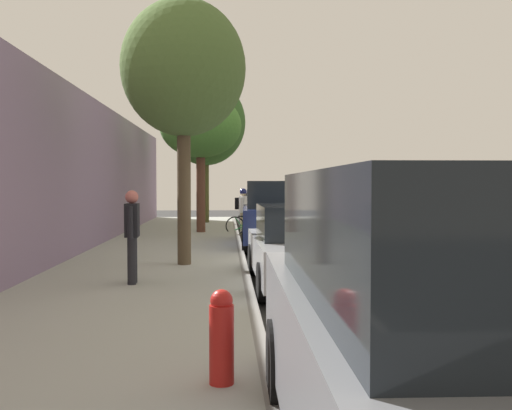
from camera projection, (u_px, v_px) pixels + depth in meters
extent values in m
plane|color=#2F2F2F|center=(325.00, 270.00, 12.72)|extent=(57.24, 57.24, 0.00)
cube|color=#A5A89F|center=(149.00, 268.00, 12.51)|extent=(3.98, 35.78, 0.15)
cube|color=gray|center=(244.00, 267.00, 12.62)|extent=(0.16, 35.78, 0.15)
cube|color=white|center=(320.00, 221.00, 29.61)|extent=(0.14, 2.20, 0.01)
cube|color=white|center=(336.00, 227.00, 25.42)|extent=(0.14, 2.20, 0.01)
cube|color=white|center=(358.00, 235.00, 21.23)|extent=(0.14, 2.20, 0.01)
cube|color=white|center=(390.00, 248.00, 17.04)|extent=(0.14, 2.20, 0.01)
cube|color=white|center=(444.00, 269.00, 12.85)|extent=(0.14, 2.20, 0.01)
cube|color=white|center=(310.00, 270.00, 12.70)|extent=(0.12, 35.78, 0.01)
cube|color=gray|center=(44.00, 173.00, 12.31)|extent=(0.50, 35.78, 4.30)
cube|color=tan|center=(262.00, 214.00, 25.13)|extent=(1.99, 4.49, 0.64)
cube|color=black|center=(262.00, 200.00, 25.10)|extent=(1.66, 2.18, 0.60)
cylinder|color=black|center=(242.00, 222.00, 23.77)|extent=(0.25, 0.67, 0.66)
cylinder|color=black|center=(281.00, 222.00, 23.77)|extent=(0.25, 0.67, 0.66)
cylinder|color=black|center=(244.00, 218.00, 26.50)|extent=(0.25, 0.67, 0.66)
cylinder|color=black|center=(279.00, 218.00, 26.50)|extent=(0.25, 0.67, 0.66)
cube|color=navy|center=(275.00, 222.00, 16.88)|extent=(2.06, 4.76, 0.90)
cube|color=black|center=(275.00, 194.00, 16.85)|extent=(1.78, 3.16, 0.76)
cylinder|color=black|center=(246.00, 241.00, 15.42)|extent=(0.25, 0.77, 0.76)
cylinder|color=black|center=(310.00, 240.00, 15.45)|extent=(0.25, 0.77, 0.76)
cylinder|color=black|center=(246.00, 231.00, 18.33)|extent=(0.25, 0.77, 0.76)
cylinder|color=black|center=(300.00, 231.00, 18.36)|extent=(0.25, 0.77, 0.76)
cube|color=#B7BABF|center=(302.00, 255.00, 10.54)|extent=(1.81, 4.42, 0.64)
cube|color=black|center=(302.00, 221.00, 10.52)|extent=(1.57, 2.12, 0.60)
cylinder|color=black|center=(264.00, 283.00, 9.14)|extent=(0.23, 0.66, 0.66)
cylinder|color=black|center=(364.00, 282.00, 9.25)|extent=(0.23, 0.66, 0.66)
cylinder|color=black|center=(254.00, 260.00, 11.86)|extent=(0.23, 0.66, 0.66)
cylinder|color=black|center=(331.00, 259.00, 11.97)|extent=(0.23, 0.66, 0.66)
cube|color=slate|center=(446.00, 373.00, 3.42)|extent=(1.97, 4.73, 0.90)
cube|color=black|center=(448.00, 235.00, 3.39)|extent=(1.72, 3.13, 0.76)
cylinder|color=black|center=(281.00, 364.00, 4.86)|extent=(0.23, 0.76, 0.76)
cylinder|color=black|center=(483.00, 362.00, 4.92)|extent=(0.23, 0.76, 0.76)
torus|color=black|center=(263.00, 226.00, 21.15)|extent=(0.71, 0.06, 0.71)
torus|color=black|center=(235.00, 226.00, 21.12)|extent=(0.71, 0.06, 0.71)
cylinder|color=#197233|center=(253.00, 223.00, 21.14)|extent=(0.65, 0.05, 0.52)
cylinder|color=#197233|center=(243.00, 224.00, 21.13)|extent=(0.14, 0.04, 0.48)
cylinder|color=#197233|center=(251.00, 217.00, 21.13)|extent=(0.73, 0.05, 0.05)
cylinder|color=#197233|center=(240.00, 228.00, 21.13)|extent=(0.35, 0.04, 0.19)
cylinder|color=#197233|center=(238.00, 222.00, 21.12)|extent=(0.26, 0.04, 0.34)
cylinder|color=#197233|center=(262.00, 221.00, 21.14)|extent=(0.11, 0.04, 0.34)
cube|color=black|center=(241.00, 216.00, 21.11)|extent=(0.24, 0.11, 0.05)
cylinder|color=black|center=(261.00, 215.00, 21.13)|extent=(0.04, 0.46, 0.03)
cylinder|color=#C6B284|center=(243.00, 223.00, 21.48)|extent=(0.15, 0.15, 0.85)
cylinder|color=#C6B284|center=(244.00, 223.00, 21.67)|extent=(0.15, 0.15, 0.85)
cube|color=white|center=(243.00, 204.00, 21.54)|extent=(0.34, 0.43, 0.60)
cylinder|color=white|center=(241.00, 205.00, 21.30)|extent=(0.10, 0.10, 0.57)
cylinder|color=white|center=(245.00, 205.00, 21.80)|extent=(0.10, 0.10, 0.57)
sphere|color=tan|center=(243.00, 193.00, 21.53)|extent=(0.24, 0.24, 0.24)
sphere|color=navy|center=(243.00, 192.00, 21.53)|extent=(0.27, 0.27, 0.27)
cube|color=black|center=(238.00, 203.00, 21.60)|extent=(0.27, 0.34, 0.44)
cylinder|color=#494A24|center=(206.00, 183.00, 26.06)|extent=(0.29, 0.29, 3.57)
ellipsoid|color=#345D27|center=(206.00, 122.00, 25.95)|extent=(3.63, 3.63, 3.92)
cylinder|color=brown|center=(201.00, 190.00, 20.89)|extent=(0.33, 0.33, 3.06)
ellipsoid|color=#488232|center=(201.00, 126.00, 20.80)|extent=(2.99, 2.99, 2.34)
cylinder|color=brown|center=(184.00, 184.00, 12.48)|extent=(0.30, 0.30, 3.54)
ellipsoid|color=#4B6732|center=(183.00, 68.00, 12.38)|extent=(2.71, 2.71, 2.96)
cylinder|color=black|center=(132.00, 261.00, 10.00)|extent=(0.15, 0.15, 0.83)
cylinder|color=black|center=(133.00, 259.00, 10.20)|extent=(0.15, 0.15, 0.83)
cube|color=black|center=(132.00, 220.00, 10.08)|extent=(0.25, 0.39, 0.59)
cylinder|color=black|center=(130.00, 223.00, 9.82)|extent=(0.10, 0.10, 0.56)
cylinder|color=black|center=(134.00, 221.00, 10.34)|extent=(0.10, 0.10, 0.56)
sphere|color=#C0675F|center=(132.00, 197.00, 10.06)|extent=(0.23, 0.23, 0.23)
cylinder|color=red|center=(222.00, 344.00, 5.04)|extent=(0.22, 0.22, 0.70)
sphere|color=red|center=(221.00, 301.00, 5.03)|extent=(0.20, 0.20, 0.20)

